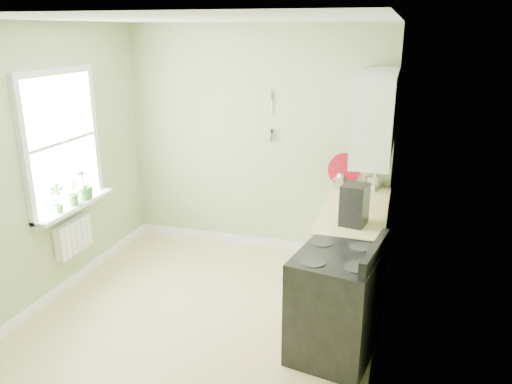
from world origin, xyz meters
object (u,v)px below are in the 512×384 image
(stove, at_px, (336,304))
(coffee_maker, at_px, (354,206))
(stand_mixer, at_px, (373,174))
(kettle, at_px, (340,181))

(stove, bearing_deg, coffee_maker, 86.88)
(stove, height_order, stand_mixer, stand_mixer)
(kettle, bearing_deg, stand_mixer, 26.59)
(kettle, distance_m, coffee_maker, 1.06)
(kettle, bearing_deg, stove, -82.64)
(kettle, height_order, coffee_maker, coffee_maker)
(stove, xyz_separation_m, kettle, (-0.22, 1.73, 0.54))
(coffee_maker, bearing_deg, stand_mixer, 85.74)
(kettle, bearing_deg, coffee_maker, -75.75)
(stove, bearing_deg, stand_mixer, 86.16)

